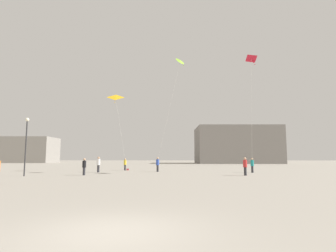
% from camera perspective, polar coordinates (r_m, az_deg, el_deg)
% --- Properties ---
extents(ground_plane, '(300.00, 300.00, 0.00)m').
position_cam_1_polar(ground_plane, '(7.15, -11.65, -20.83)').
color(ground_plane, '#9E9689').
extents(person_in_yellow, '(0.36, 0.36, 1.63)m').
position_cam_1_polar(person_in_yellow, '(38.33, -8.90, -7.75)').
color(person_in_yellow, '#2D2D33').
rests_on(person_in_yellow, ground_plane).
extents(person_in_red, '(0.39, 0.39, 1.77)m').
position_cam_1_polar(person_in_red, '(28.26, 15.72, -7.91)').
color(person_in_red, '#2D2D33').
rests_on(person_in_red, ground_plane).
extents(person_in_blue, '(0.39, 0.39, 1.78)m').
position_cam_1_polar(person_in_blue, '(34.28, -2.16, -7.85)').
color(person_in_blue, '#2D2D33').
rests_on(person_in_blue, ground_plane).
extents(person_in_teal, '(0.37, 0.37, 1.70)m').
position_cam_1_polar(person_in_teal, '(33.50, 17.09, -7.68)').
color(person_in_teal, '#2D2D33').
rests_on(person_in_teal, ground_plane).
extents(person_in_white, '(0.41, 0.41, 1.86)m').
position_cam_1_polar(person_in_white, '(33.93, -14.25, -7.59)').
color(person_in_white, '#2D2D33').
rests_on(person_in_white, ground_plane).
extents(person_in_black, '(0.37, 0.37, 1.69)m').
position_cam_1_polar(person_in_black, '(28.88, -17.01, -7.92)').
color(person_in_black, '#2D2D33').
rests_on(person_in_black, ground_plane).
extents(kite_crimson_delta, '(1.31, 3.43, 11.70)m').
position_cam_1_polar(kite_crimson_delta, '(32.71, 16.96, 12.87)').
color(kite_crimson_delta, red).
extents(kite_amber_delta, '(1.78, 3.20, 8.68)m').
position_cam_1_polar(kite_amber_delta, '(36.79, -10.82, 5.75)').
color(kite_amber_delta, yellow).
extents(kite_lime_diamond, '(3.64, 4.13, 12.06)m').
position_cam_1_polar(kite_lime_diamond, '(32.66, 2.53, 13.20)').
color(kite_lime_diamond, '#8CD12D').
extents(building_left_hall, '(28.42, 13.12, 8.24)m').
position_cam_1_polar(building_left_hall, '(103.98, -29.77, -4.36)').
color(building_left_hall, gray).
rests_on(building_left_hall, ground_plane).
extents(building_centre_hall, '(24.02, 16.98, 10.58)m').
position_cam_1_polar(building_centre_hall, '(83.67, 13.94, -3.91)').
color(building_centre_hall, gray).
rests_on(building_centre_hall, ground_plane).
extents(lamppost_east, '(0.36, 0.36, 5.60)m').
position_cam_1_polar(lamppost_east, '(29.78, -27.36, -2.10)').
color(lamppost_east, '#2D2D30').
rests_on(lamppost_east, ground_plane).
extents(handbag_beside_flyer, '(0.35, 0.27, 0.24)m').
position_cam_1_polar(handbag_beside_flyer, '(38.38, -8.38, -8.92)').
color(handbag_beside_flyer, maroon).
rests_on(handbag_beside_flyer, ground_plane).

